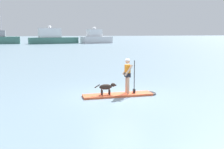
{
  "coord_description": "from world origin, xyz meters",
  "views": [
    {
      "loc": [
        -3.72,
        -11.95,
        3.06
      ],
      "look_at": [
        0.0,
        1.0,
        0.9
      ],
      "focal_mm": 42.53,
      "sensor_mm": 36.0,
      "label": 1
    }
  ],
  "objects_px": {
    "paddleboard": "(122,95)",
    "moored_boat_center": "(96,38)",
    "person_paddler": "(128,74)",
    "moored_boat_outer": "(52,38)",
    "dog": "(107,87)"
  },
  "relations": [
    {
      "from": "dog",
      "to": "moored_boat_center",
      "type": "bearing_deg",
      "value": 77.86
    },
    {
      "from": "moored_boat_outer",
      "to": "moored_boat_center",
      "type": "xyz_separation_m",
      "value": [
        11.75,
        -0.72,
        -0.07
      ]
    },
    {
      "from": "moored_boat_outer",
      "to": "moored_boat_center",
      "type": "relative_size",
      "value": 1.48
    },
    {
      "from": "paddleboard",
      "to": "person_paddler",
      "type": "height_order",
      "value": "person_paddler"
    },
    {
      "from": "paddleboard",
      "to": "person_paddler",
      "type": "relative_size",
      "value": 2.17
    },
    {
      "from": "person_paddler",
      "to": "paddleboard",
      "type": "bearing_deg",
      "value": 178.23
    },
    {
      "from": "paddleboard",
      "to": "moored_boat_center",
      "type": "xyz_separation_m",
      "value": [
        12.21,
        60.39,
        1.4
      ]
    },
    {
      "from": "paddleboard",
      "to": "moored_boat_center",
      "type": "distance_m",
      "value": 61.63
    },
    {
      "from": "moored_boat_outer",
      "to": "moored_boat_center",
      "type": "height_order",
      "value": "moored_boat_outer"
    },
    {
      "from": "person_paddler",
      "to": "moored_boat_center",
      "type": "bearing_deg",
      "value": 78.82
    },
    {
      "from": "dog",
      "to": "moored_boat_outer",
      "type": "bearing_deg",
      "value": 88.84
    },
    {
      "from": "moored_boat_center",
      "to": "paddleboard",
      "type": "bearing_deg",
      "value": -101.43
    },
    {
      "from": "paddleboard",
      "to": "moored_boat_center",
      "type": "bearing_deg",
      "value": 78.57
    },
    {
      "from": "paddleboard",
      "to": "moored_boat_outer",
      "type": "xyz_separation_m",
      "value": [
        0.46,
        61.12,
        1.47
      ]
    },
    {
      "from": "dog",
      "to": "moored_boat_center",
      "type": "xyz_separation_m",
      "value": [
        12.99,
        60.37,
        0.99
      ]
    }
  ]
}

